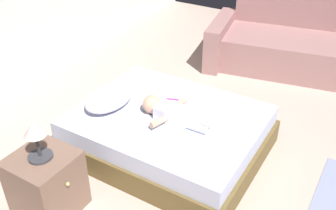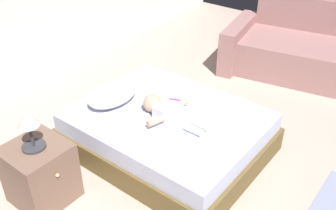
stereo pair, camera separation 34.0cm
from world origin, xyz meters
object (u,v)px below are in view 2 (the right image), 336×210
at_px(pillow, 113,94).
at_px(baby, 168,112).
at_px(bed, 168,132).
at_px(nightstand, 40,173).
at_px(lamp, 29,124).
at_px(toothbrush, 174,99).
at_px(couch, 315,53).

relative_size(pillow, baby, 0.83).
height_order(bed, nightstand, nightstand).
height_order(nightstand, lamp, lamp).
xyz_separation_m(pillow, lamp, (-0.96, -0.14, 0.25)).
bearing_deg(pillow, toothbrush, -49.66).
xyz_separation_m(baby, nightstand, (-1.07, 0.44, -0.21)).
height_order(toothbrush, nightstand, nightstand).
relative_size(pillow, lamp, 1.72).
distance_m(bed, nightstand, 1.18).
height_order(couch, nightstand, couch).
xyz_separation_m(toothbrush, couch, (2.15, -0.61, -0.12)).
xyz_separation_m(bed, toothbrush, (0.23, 0.11, 0.21)).
xyz_separation_m(baby, toothbrush, (0.27, 0.14, -0.06)).
height_order(pillow, couch, couch).
distance_m(bed, toothbrush, 0.33).
bearing_deg(nightstand, bed, -20.20).
bearing_deg(nightstand, couch, -14.60).
bearing_deg(pillow, bed, -75.10).
bearing_deg(bed, lamp, 159.80).
height_order(bed, couch, couch).
xyz_separation_m(bed, couch, (2.38, -0.50, 0.09)).
bearing_deg(toothbrush, couch, -15.78).
bearing_deg(lamp, baby, -22.46).
bearing_deg(bed, pillow, 104.90).
height_order(bed, lamp, lamp).
bearing_deg(couch, bed, 168.12).
height_order(pillow, toothbrush, pillow).
relative_size(bed, nightstand, 3.28).
xyz_separation_m(toothbrush, nightstand, (-1.34, 0.30, -0.15)).
distance_m(nightstand, lamp, 0.47).
distance_m(bed, pillow, 0.63).
relative_size(baby, toothbrush, 4.90).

